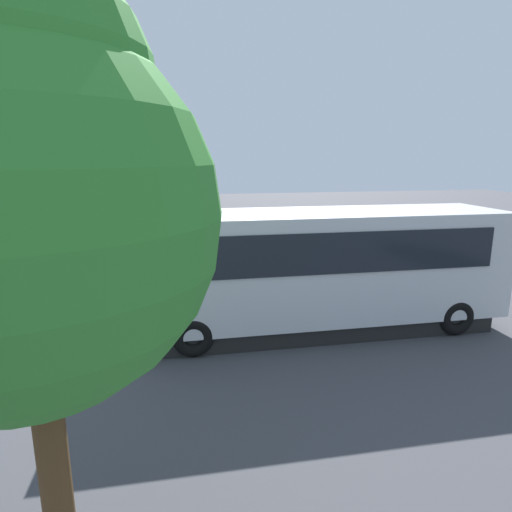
% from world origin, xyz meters
% --- Properties ---
extents(ground_plane, '(80.00, 80.00, 0.00)m').
position_xyz_m(ground_plane, '(0.00, 0.00, 0.00)').
color(ground_plane, '#424247').
extents(tour_bus, '(9.92, 2.67, 3.25)m').
position_xyz_m(tour_bus, '(0.72, 4.48, 1.64)').
color(tour_bus, silver).
rests_on(tour_bus, ground_plane).
extents(spectator_far_left, '(0.57, 0.39, 1.68)m').
position_xyz_m(spectator_far_left, '(-0.75, 1.54, 1.00)').
color(spectator_far_left, '#473823').
rests_on(spectator_far_left, ground_plane).
extents(spectator_left, '(0.57, 0.32, 1.66)m').
position_xyz_m(spectator_left, '(0.05, 1.41, 0.98)').
color(spectator_left, black).
rests_on(spectator_left, ground_plane).
extents(spectator_centre, '(0.58, 0.37, 1.70)m').
position_xyz_m(spectator_centre, '(1.13, 1.47, 1.01)').
color(spectator_centre, black).
rests_on(spectator_centre, ground_plane).
extents(parked_motorcycle_silver, '(2.05, 0.58, 0.99)m').
position_xyz_m(parked_motorcycle_silver, '(-2.78, 2.07, 0.48)').
color(parked_motorcycle_silver, black).
rests_on(parked_motorcycle_silver, ground_plane).
extents(parked_motorcycle_dark, '(2.04, 0.65, 0.99)m').
position_xyz_m(parked_motorcycle_dark, '(0.21, 2.46, 0.48)').
color(parked_motorcycle_dark, black).
rests_on(parked_motorcycle_dark, ground_plane).
extents(stunt_motorcycle, '(1.98, 0.58, 1.77)m').
position_xyz_m(stunt_motorcycle, '(4.06, -2.06, 1.02)').
color(stunt_motorcycle, black).
rests_on(stunt_motorcycle, ground_plane).
extents(traffic_cone, '(0.34, 0.34, 0.63)m').
position_xyz_m(traffic_cone, '(2.63, -1.01, 0.30)').
color(traffic_cone, orange).
rests_on(traffic_cone, ground_plane).
extents(tree_left, '(3.62, 3.62, 6.48)m').
position_xyz_m(tree_left, '(5.91, 10.99, 4.39)').
color(tree_left, '#51381E').
rests_on(tree_left, ground_plane).
extents(bay_line_a, '(0.17, 4.25, 0.01)m').
position_xyz_m(bay_line_a, '(-1.96, -0.06, 0.00)').
color(bay_line_a, white).
rests_on(bay_line_a, ground_plane).
extents(bay_line_b, '(0.18, 4.93, 0.01)m').
position_xyz_m(bay_line_b, '(0.79, -0.06, 0.00)').
color(bay_line_b, white).
rests_on(bay_line_b, ground_plane).
extents(bay_line_c, '(0.18, 4.66, 0.01)m').
position_xyz_m(bay_line_c, '(3.53, -0.06, 0.00)').
color(bay_line_c, white).
rests_on(bay_line_c, ground_plane).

